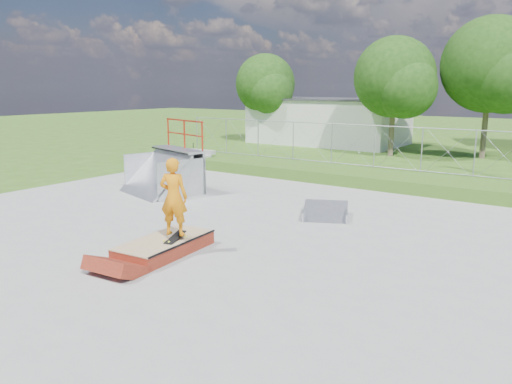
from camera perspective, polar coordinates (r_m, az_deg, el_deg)
ground at (r=13.09m, az=-4.43°, el=-5.33°), size 120.00×120.00×0.00m
concrete_pad at (r=13.08m, az=-4.43°, el=-5.25°), size 20.00×16.00×0.04m
grass_berm at (r=21.04m, az=12.20°, el=1.73°), size 24.00×3.00×0.50m
grind_box at (r=12.03m, az=-10.40°, el=-6.15°), size 1.38×2.52×0.36m
quarter_pipe at (r=18.60m, az=-10.97°, el=3.85°), size 3.19×2.91×2.67m
flat_bank_ramp at (r=15.05m, az=7.94°, el=-2.32°), size 1.77×1.81×0.40m
skateboard at (r=11.89m, az=-9.24°, el=-5.18°), size 0.44×0.82×0.13m
skater at (r=11.66m, az=-9.38°, el=-0.90°), size 0.78×0.64×1.82m
concrete_stairs at (r=24.89m, az=-6.88°, el=3.80°), size 1.50×1.60×0.80m
chain_link_fence at (r=21.79m, az=13.37°, el=5.07°), size 20.00×0.06×1.80m
utility_building_flat at (r=35.51m, az=8.28°, el=7.95°), size 10.00×6.00×3.00m
tree_left_near at (r=29.14m, az=15.88°, el=12.19°), size 4.76×4.48×6.65m
tree_center at (r=29.91m, az=25.67°, el=12.63°), size 5.44×5.12×7.60m
tree_left_far at (r=35.48m, az=1.23°, el=12.00°), size 4.42×4.16×6.18m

